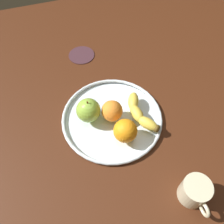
% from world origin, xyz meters
% --- Properties ---
extents(ground_plane, '(1.61, 1.61, 0.04)m').
position_xyz_m(ground_plane, '(0.00, 0.00, -0.02)').
color(ground_plane, '#431F0F').
extents(fruit_bowl, '(0.36, 0.36, 0.02)m').
position_xyz_m(fruit_bowl, '(0.00, 0.00, 0.01)').
color(fruit_bowl, silver).
rests_on(fruit_bowl, ground_plane).
extents(banana, '(0.19, 0.08, 0.04)m').
position_xyz_m(banana, '(0.03, 0.09, 0.04)').
color(banana, gold).
rests_on(banana, fruit_bowl).
extents(apple, '(0.08, 0.08, 0.09)m').
position_xyz_m(apple, '(-0.02, -0.08, 0.06)').
color(apple, '#8FBB3F').
rests_on(apple, fruit_bowl).
extents(orange_back_right, '(0.08, 0.08, 0.08)m').
position_xyz_m(orange_back_right, '(0.09, 0.02, 0.06)').
color(orange_back_right, orange).
rests_on(orange_back_right, fruit_bowl).
extents(orange_front_right, '(0.07, 0.07, 0.07)m').
position_xyz_m(orange_front_right, '(0.00, 0.00, 0.05)').
color(orange_front_right, orange).
rests_on(orange_front_right, fruit_bowl).
extents(ambient_mug, '(0.12, 0.08, 0.08)m').
position_xyz_m(ambient_mug, '(0.33, 0.14, 0.04)').
color(ambient_mug, beige).
rests_on(ambient_mug, ground_plane).
extents(ambient_coaster, '(0.11, 0.11, 0.01)m').
position_xyz_m(ambient_coaster, '(-0.36, -0.03, 0.00)').
color(ambient_coaster, '#3E232A').
rests_on(ambient_coaster, ground_plane).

